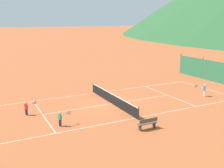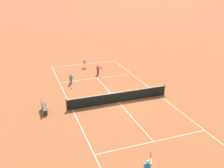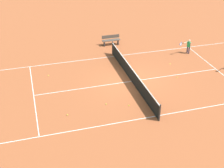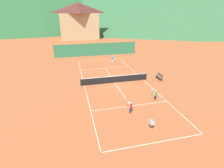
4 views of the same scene
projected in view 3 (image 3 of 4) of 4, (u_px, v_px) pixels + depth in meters
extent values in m
plane|color=#A8542D|center=(132.00, 81.00, 20.78)|extent=(600.00, 600.00, 0.00)
cube|color=white|center=(156.00, 116.00, 17.37)|extent=(0.05, 23.85, 0.01)
cube|color=white|center=(114.00, 56.00, 24.19)|extent=(0.05, 23.85, 0.01)
cube|color=white|center=(34.00, 95.00, 19.24)|extent=(8.20, 0.05, 0.01)
cube|color=white|center=(216.00, 69.00, 22.32)|extent=(8.20, 0.05, 0.01)
cube|color=white|center=(132.00, 81.00, 20.78)|extent=(0.05, 12.80, 0.01)
cylinder|color=#2D2D2D|center=(160.00, 113.00, 16.73)|extent=(0.08, 0.08, 1.06)
cylinder|color=#2D2D2D|center=(113.00, 48.00, 24.30)|extent=(0.08, 0.08, 1.06)
cube|color=black|center=(132.00, 75.00, 20.55)|extent=(9.10, 0.02, 0.91)
cube|color=white|center=(132.00, 69.00, 20.31)|extent=(9.10, 0.04, 0.06)
cylinder|color=#23284C|center=(189.00, 50.00, 24.49)|extent=(0.10, 0.10, 0.54)
cylinder|color=#23284C|center=(187.00, 50.00, 24.62)|extent=(0.10, 0.10, 0.54)
cube|color=#239E5B|center=(189.00, 44.00, 24.31)|extent=(0.29, 0.22, 0.42)
sphere|color=beige|center=(189.00, 41.00, 24.16)|extent=(0.17, 0.17, 0.17)
cylinder|color=beige|center=(190.00, 45.00, 24.20)|extent=(0.06, 0.06, 0.42)
cylinder|color=beige|center=(186.00, 42.00, 24.24)|extent=(0.19, 0.41, 0.06)
cylinder|color=black|center=(183.00, 43.00, 24.09)|extent=(0.09, 0.19, 0.03)
torus|color=#1E4CB2|center=(181.00, 44.00, 23.98)|extent=(0.11, 0.27, 0.28)
cylinder|color=silver|center=(181.00, 44.00, 23.98)|extent=(0.09, 0.24, 0.25)
sphere|color=#CCE033|center=(170.00, 64.00, 22.98)|extent=(0.07, 0.07, 0.07)
sphere|color=#CCE033|center=(48.00, 76.00, 21.41)|extent=(0.07, 0.07, 0.07)
sphere|color=#CCE033|center=(67.00, 115.00, 17.42)|extent=(0.07, 0.07, 0.07)
sphere|color=#CCE033|center=(106.00, 104.00, 18.36)|extent=(0.07, 0.07, 0.07)
sphere|color=#CCE033|center=(177.00, 77.00, 21.19)|extent=(0.07, 0.07, 0.07)
sphere|color=#CCE033|center=(129.00, 105.00, 18.24)|extent=(0.07, 0.07, 0.07)
cube|color=#51473D|center=(111.00, 40.00, 25.89)|extent=(0.36, 1.50, 0.05)
cube|color=#51473D|center=(111.00, 37.00, 25.89)|extent=(0.04, 1.50, 0.28)
cube|color=#333338|center=(118.00, 42.00, 26.14)|extent=(0.32, 0.06, 0.44)
cube|color=#333338|center=(104.00, 43.00, 25.85)|extent=(0.32, 0.06, 0.44)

